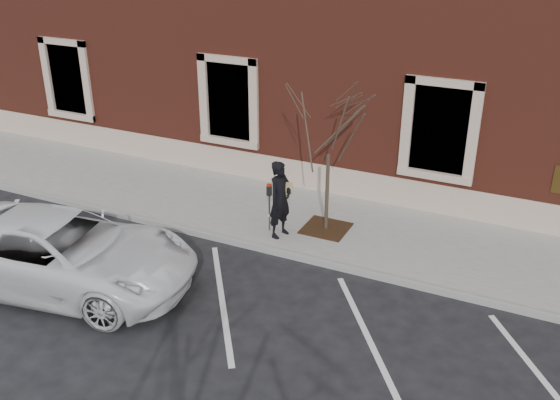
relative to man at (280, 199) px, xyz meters
The scene contains 10 objects.
ground 1.27m from the man, 89.82° to the right, with size 120.00×120.00×0.00m, color #28282B.
sidewalk_near 1.53m from the man, 89.90° to the left, with size 40.00×3.50×0.15m, color #B8B6AD.
curb_near 1.23m from the man, 89.83° to the right, with size 40.00×0.12×0.15m, color #9E9E99.
parking_stripes 3.03m from the man, 89.96° to the right, with size 28.00×4.40×0.01m, color silver, non-canonical shape.
building_civic 7.68m from the man, 89.98° to the left, with size 40.00×8.62×8.00m.
man is the anchor object (origin of this frame).
parking_meter 0.38m from the man, 162.27° to the left, with size 0.11×0.09×1.25m.
tree_grate 1.51m from the man, 41.91° to the left, with size 1.09×1.09×0.03m, color #3A2212.
sapling 1.94m from the man, 41.91° to the left, with size 2.14×2.14×3.57m.
white_truck 5.04m from the man, 131.09° to the right, with size 2.66×5.76×1.60m, color white.
Camera 1 is at (5.78, -11.49, 7.30)m, focal length 40.00 mm.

